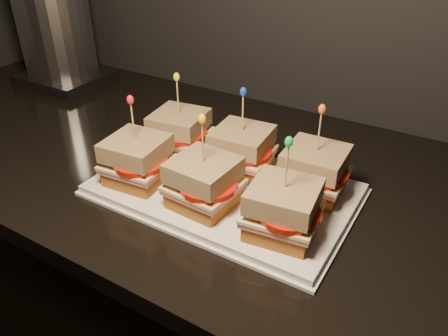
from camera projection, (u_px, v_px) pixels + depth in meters
The scene contains 48 objects.
granite_slab at pixel (420, 237), 0.73m from camera, with size 2.65×0.71×0.04m, color black.
platter at pixel (224, 189), 0.80m from camera, with size 0.45×0.28×0.02m, color white.
platter_rim at pixel (224, 192), 0.80m from camera, with size 0.46×0.29×0.01m, color white.
sandwich_0_bread_bot at pixel (181, 145), 0.90m from camera, with size 0.10×0.10×0.03m, color brown.
sandwich_0_ham at pixel (180, 137), 0.89m from camera, with size 0.11×0.10×0.01m, color #C66365.
sandwich_0_cheese at pixel (180, 134), 0.89m from camera, with size 0.11×0.11×0.01m, color #FFE29D.
sandwich_0_tomato at pixel (183, 133), 0.87m from camera, with size 0.10×0.10×0.01m, color #B81709.
sandwich_0_bread_top at pixel (179, 121), 0.87m from camera, with size 0.10×0.10×0.03m, color #4F290A.
sandwich_0_pick at pixel (178, 99), 0.85m from camera, with size 0.00×0.00×0.09m, color tan.
sandwich_0_frill at pixel (177, 77), 0.82m from camera, with size 0.01×0.01×0.02m, color yellow.
sandwich_1_bread_bot at pixel (241, 163), 0.84m from camera, with size 0.10×0.10×0.03m, color brown.
sandwich_1_ham at pixel (242, 155), 0.83m from camera, with size 0.11×0.10×0.01m, color #C66365.
sandwich_1_cheese at pixel (242, 152), 0.82m from camera, with size 0.11×0.11×0.01m, color #FFE29D.
sandwich_1_tomato at pixel (246, 152), 0.81m from camera, with size 0.10×0.10×0.01m, color #B81709.
sandwich_1_bread_top at pixel (242, 138), 0.81m from camera, with size 0.10×0.10×0.03m, color #4F290A.
sandwich_1_pick at pixel (243, 115), 0.78m from camera, with size 0.00×0.00×0.09m, color tan.
sandwich_1_frill at pixel (243, 92), 0.76m from camera, with size 0.01×0.01×0.02m, color #0C33CC.
sandwich_2_bread_bot at pixel (312, 185), 0.77m from camera, with size 0.10×0.10×0.03m, color brown.
sandwich_2_ham at pixel (313, 176), 0.76m from camera, with size 0.11×0.10×0.01m, color #C66365.
sandwich_2_cheese at pixel (314, 173), 0.76m from camera, with size 0.11×0.11×0.01m, color #FFE29D.
sandwich_2_tomato at pixel (320, 173), 0.75m from camera, with size 0.10×0.10×0.01m, color #B81709.
sandwich_2_bread_top at pixel (316, 159), 0.75m from camera, with size 0.10×0.10×0.03m, color #4F290A.
sandwich_2_pick at pixel (319, 134), 0.72m from camera, with size 0.00×0.00×0.09m, color tan.
sandwich_2_frill at pixel (322, 109), 0.70m from camera, with size 0.01×0.01×0.02m, color orange.
sandwich_3_bread_bot at pixel (139, 173), 0.81m from camera, with size 0.10×0.10×0.03m, color brown.
sandwich_3_ham at pixel (138, 165), 0.80m from camera, with size 0.11×0.10×0.01m, color #C66365.
sandwich_3_cheese at pixel (138, 162), 0.79m from camera, with size 0.11×0.11×0.01m, color #FFE29D.
sandwich_3_tomato at pixel (140, 162), 0.78m from camera, with size 0.10×0.10×0.01m, color #B81709.
sandwich_3_bread_top at pixel (136, 148), 0.78m from camera, with size 0.10×0.10×0.03m, color #4F290A.
sandwich_3_pick at pixel (133, 124), 0.75m from camera, with size 0.00×0.00×0.09m, color tan.
sandwich_3_frill at pixel (130, 100), 0.73m from camera, with size 0.01×0.01×0.02m, color red.
sandwich_4_bread_bot at pixel (204, 197), 0.74m from camera, with size 0.10×0.10×0.03m, color brown.
sandwich_4_ham at pixel (204, 188), 0.73m from camera, with size 0.11×0.10×0.01m, color #C66365.
sandwich_4_cheese at pixel (204, 185), 0.73m from camera, with size 0.11×0.11×0.01m, color #FFE29D.
sandwich_4_tomato at pixel (208, 185), 0.72m from camera, with size 0.10×0.10×0.01m, color #B81709.
sandwich_4_bread_top at pixel (204, 170), 0.71m from camera, with size 0.10×0.10×0.03m, color #4F290A.
sandwich_4_pick at pixel (203, 145), 0.69m from camera, with size 0.00×0.00×0.09m, color tan.
sandwich_4_frill at pixel (202, 119), 0.67m from camera, with size 0.01×0.01×0.02m, color yellow.
sandwich_5_bread_bot at pixel (282, 224), 0.68m from camera, with size 0.10×0.10×0.03m, color brown.
sandwich_5_ham at pixel (282, 215), 0.67m from camera, with size 0.11×0.10×0.01m, color #C66365.
sandwich_5_cheese at pixel (283, 212), 0.67m from camera, with size 0.11×0.11×0.01m, color #FFE29D.
sandwich_5_tomato at pixel (289, 212), 0.65m from camera, with size 0.10×0.10×0.01m, color #B81709.
sandwich_5_bread_top at pixel (284, 196), 0.65m from camera, with size 0.10×0.10×0.03m, color #4F290A.
sandwich_5_pick at pixel (287, 170), 0.63m from camera, with size 0.00×0.00×0.09m, color tan.
sandwich_5_frill at pixel (289, 142), 0.60m from camera, with size 0.01×0.01×0.02m, color green.
appliance_base at pixel (65, 78), 1.29m from camera, with size 0.24×0.20×0.03m, color #262628.
appliance_body at pixel (56, 28), 1.22m from camera, with size 0.20×0.20×0.26m, color silver.
appliance at pixel (56, 30), 1.22m from camera, with size 0.24×0.20×0.31m, color silver, non-canonical shape.
Camera 1 is at (-0.66, 1.00, 1.34)m, focal length 35.00 mm.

